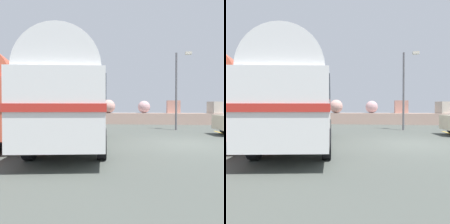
# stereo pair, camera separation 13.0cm
# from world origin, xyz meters

# --- Properties ---
(ground) EXTENTS (32.00, 26.00, 0.02)m
(ground) POSITION_xyz_m (0.00, 0.00, 0.01)
(ground) COLOR #454A45
(breakwater) EXTENTS (31.36, 1.91, 2.44)m
(breakwater) POSITION_xyz_m (-0.13, 11.78, 0.71)
(breakwater) COLOR tan
(breakwater) RESTS_ON ground
(vintage_coach) EXTENTS (3.79, 8.86, 3.70)m
(vintage_coach) POSITION_xyz_m (-4.79, -0.70, 2.05)
(vintage_coach) COLOR black
(vintage_coach) RESTS_ON ground
(second_coach) EXTENTS (4.92, 8.90, 3.70)m
(second_coach) POSITION_xyz_m (-8.61, 0.40, 2.05)
(second_coach) COLOR black
(second_coach) RESTS_ON ground
(lamp_post) EXTENTS (1.08, 0.38, 5.58)m
(lamp_post) POSITION_xyz_m (0.74, 6.02, 3.19)
(lamp_post) COLOR #5B5B60
(lamp_post) RESTS_ON ground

